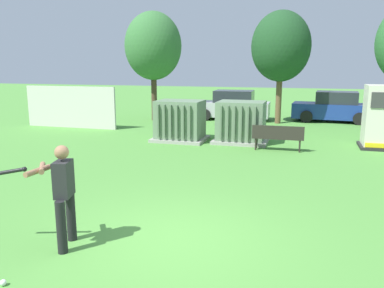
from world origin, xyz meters
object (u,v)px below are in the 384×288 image
(park_bench, at_px, (278,136))
(batter, at_px, (61,191))
(transformer_west, at_px, (180,121))
(transformer_mid_west, at_px, (241,123))
(parked_car_left_of_center, at_px, (334,108))
(sports_ball, at_px, (3,283))
(parked_car_leftmost, at_px, (232,106))

(park_bench, xyz_separation_m, batter, (-2.88, -8.64, 0.44))
(transformer_west, xyz_separation_m, batter, (1.06, -9.52, 0.19))
(transformer_mid_west, relative_size, parked_car_left_of_center, 0.49)
(transformer_west, relative_size, sports_ball, 23.33)
(batter, xyz_separation_m, sports_ball, (-0.10, -1.30, -0.93))
(transformer_mid_west, height_order, sports_ball, transformer_mid_west)
(transformer_mid_west, xyz_separation_m, batter, (-1.36, -9.82, 0.19))
(parked_car_left_of_center, bearing_deg, batter, -107.06)
(batter, bearing_deg, park_bench, 71.57)
(batter, distance_m, parked_car_left_of_center, 17.75)
(batter, relative_size, sports_ball, 19.33)
(transformer_mid_west, height_order, park_bench, transformer_mid_west)
(park_bench, bearing_deg, batter, -108.43)
(park_bench, height_order, batter, batter)
(transformer_west, bearing_deg, sports_ball, -84.91)
(transformer_mid_west, relative_size, batter, 1.21)
(park_bench, relative_size, parked_car_left_of_center, 0.42)
(park_bench, height_order, sports_ball, park_bench)
(transformer_west, xyz_separation_m, parked_car_left_of_center, (6.27, 7.45, -0.04))
(transformer_west, relative_size, parked_car_left_of_center, 0.49)
(transformer_west, height_order, parked_car_left_of_center, same)
(batter, bearing_deg, transformer_mid_west, 82.09)
(sports_ball, relative_size, parked_car_left_of_center, 0.02)
(park_bench, relative_size, parked_car_leftmost, 0.43)
(parked_car_leftmost, bearing_deg, batter, -89.20)
(park_bench, distance_m, sports_ball, 10.38)
(transformer_mid_west, height_order, parked_car_leftmost, same)
(transformer_mid_west, distance_m, sports_ball, 11.24)
(batter, distance_m, parked_car_leftmost, 16.29)
(park_bench, relative_size, sports_ball, 20.08)
(parked_car_leftmost, bearing_deg, transformer_mid_west, -76.17)
(park_bench, xyz_separation_m, parked_car_left_of_center, (2.33, 8.34, 0.22))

